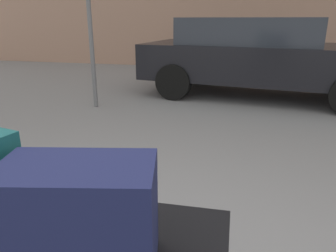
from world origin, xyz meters
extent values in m
cube|color=black|center=(0.79, 5.38, 0.64)|extent=(4.51, 2.39, 0.64)
cube|color=#2D333D|center=(0.54, 5.41, 1.19)|extent=(2.61, 1.91, 0.46)
cylinder|color=black|center=(-0.49, 6.42, 0.32)|extent=(0.66, 0.31, 0.64)
cylinder|color=black|center=(-0.73, 4.74, 0.32)|extent=(0.66, 0.31, 0.64)
cylinder|color=slate|center=(-1.89, 3.93, 1.12)|extent=(0.07, 0.07, 2.24)
camera|label=1|loc=(0.49, -0.85, 1.40)|focal=34.26mm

